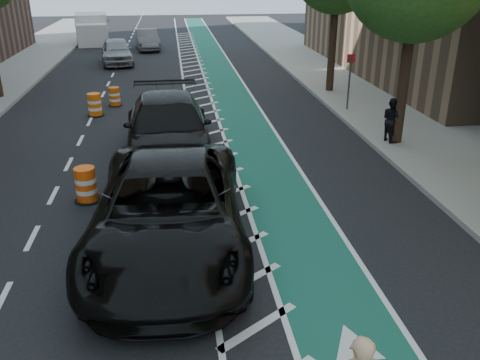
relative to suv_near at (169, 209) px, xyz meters
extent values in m
plane|color=black|center=(0.00, -1.52, -0.98)|extent=(120.00, 120.00, 0.00)
cube|color=#1A5C43|center=(3.00, 8.48, -0.97)|extent=(2.00, 90.00, 0.01)
cube|color=silver|center=(1.50, 8.48, -0.97)|extent=(1.40, 90.00, 0.01)
cube|color=gray|center=(9.50, 8.48, -0.90)|extent=(5.00, 90.00, 0.15)
cube|color=gray|center=(7.05, 8.48, -0.90)|extent=(0.12, 90.00, 0.16)
cylinder|color=#382619|center=(7.90, 6.48, 1.22)|extent=(0.36, 0.36, 4.40)
cylinder|color=#382619|center=(7.90, 14.48, 1.22)|extent=(0.36, 0.36, 4.40)
cylinder|color=#4C4C4C|center=(7.60, 10.48, 0.22)|extent=(0.08, 0.08, 2.40)
cube|color=red|center=(7.60, 10.48, 1.32)|extent=(0.35, 0.02, 0.35)
imported|color=black|center=(0.00, 0.00, 0.00)|extent=(3.61, 7.18, 1.95)
imported|color=black|center=(0.00, 5.98, 0.00)|extent=(2.89, 6.77, 1.95)
imported|color=gray|center=(-3.23, 23.79, -0.17)|extent=(2.50, 4.93, 1.61)
imported|color=#5F5E63|center=(-1.51, 29.58, -0.25)|extent=(2.10, 4.59, 1.46)
imported|color=black|center=(7.70, 6.16, -0.06)|extent=(0.72, 0.84, 1.53)
cube|color=silver|center=(-6.14, 34.51, 0.14)|extent=(2.89, 3.85, 2.23)
cube|color=silver|center=(-5.80, 31.85, -0.14)|extent=(2.44, 2.06, 1.67)
cylinder|color=black|center=(-6.74, 31.28, -0.59)|extent=(0.38, 0.81, 0.78)
cylinder|color=black|center=(-4.75, 31.54, -0.59)|extent=(0.38, 0.81, 0.78)
cylinder|color=black|center=(-7.25, 35.26, -0.59)|extent=(0.38, 0.81, 0.78)
cylinder|color=black|center=(-5.27, 35.52, -0.59)|extent=(0.38, 0.81, 0.78)
cylinder|color=#FF560D|center=(-2.20, 2.81, -0.50)|extent=(0.55, 0.55, 0.95)
cylinder|color=silver|center=(-2.20, 2.81, -0.66)|extent=(0.56, 0.56, 0.13)
cylinder|color=silver|center=(-2.20, 2.81, -0.36)|extent=(0.56, 0.56, 0.13)
cylinder|color=black|center=(-2.20, 2.81, -0.95)|extent=(0.70, 0.70, 0.04)
cylinder|color=orange|center=(-3.06, 11.39, -0.50)|extent=(0.55, 0.55, 0.95)
cylinder|color=silver|center=(-3.06, 11.39, -0.66)|extent=(0.56, 0.56, 0.13)
cylinder|color=silver|center=(-3.06, 11.39, -0.36)|extent=(0.56, 0.56, 0.13)
cylinder|color=black|center=(-3.06, 11.39, -0.95)|extent=(0.70, 0.70, 0.04)
cylinder|color=#D8590B|center=(-2.40, 12.98, -0.56)|extent=(0.48, 0.48, 0.84)
cylinder|color=silver|center=(-2.40, 12.98, -0.70)|extent=(0.49, 0.49, 0.11)
cylinder|color=silver|center=(-2.40, 12.98, -0.44)|extent=(0.49, 0.49, 0.11)
cylinder|color=black|center=(-2.40, 12.98, -0.96)|extent=(0.61, 0.61, 0.04)
camera|label=1|loc=(0.24, -10.00, 4.88)|focal=38.00mm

